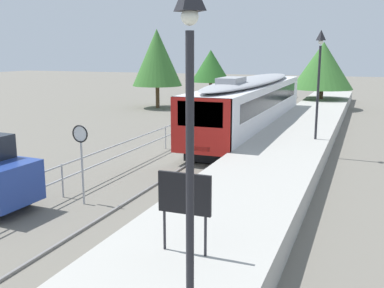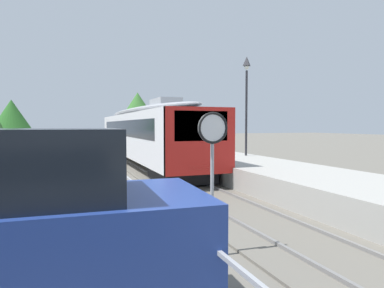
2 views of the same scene
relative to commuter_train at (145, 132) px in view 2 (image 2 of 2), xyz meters
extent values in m
plane|color=#6B665B|center=(-3.00, -4.91, -2.15)|extent=(160.00, 160.00, 0.00)
cube|color=#6B665B|center=(0.00, -4.91, -2.12)|extent=(3.20, 60.00, 0.06)
cube|color=slate|center=(-0.72, -4.91, -2.05)|extent=(0.08, 60.00, 0.08)
cube|color=slate|center=(0.72, -4.91, -2.05)|extent=(0.08, 60.00, 0.08)
cube|color=silver|center=(0.00, 0.11, -0.18)|extent=(2.80, 19.10, 2.55)
cube|color=red|center=(0.00, -9.34, -0.18)|extent=(2.80, 0.24, 2.55)
cube|color=black|center=(0.00, -9.42, 0.38)|extent=(2.13, 0.08, 1.12)
cube|color=black|center=(0.00, 0.11, 0.23)|extent=(2.82, 16.04, 0.92)
ellipsoid|color=#9EA0A5|center=(0.00, 0.11, 1.27)|extent=(2.69, 18.33, 0.44)
cube|color=#9EA0A5|center=(0.00, -4.67, 1.55)|extent=(1.10, 2.20, 0.36)
cube|color=#EAE5C6|center=(0.00, -9.41, -1.18)|extent=(1.00, 0.10, 0.20)
cube|color=black|center=(0.00, -7.04, -1.73)|extent=(2.24, 3.20, 0.55)
cube|color=black|center=(0.00, 7.26, -1.73)|extent=(2.24, 3.20, 0.55)
cube|color=#A8A59E|center=(3.25, -4.91, -1.70)|extent=(3.90, 60.00, 0.90)
cylinder|color=#232328|center=(4.51, -4.86, 1.05)|extent=(0.12, 0.12, 4.60)
pyramid|color=#232328|center=(4.51, -4.86, 3.85)|extent=(0.34, 0.34, 0.50)
sphere|color=silver|center=(4.51, -4.86, 3.53)|extent=(0.24, 0.24, 0.24)
cylinder|color=#9EA0A5|center=(-2.16, -15.27, -1.05)|extent=(0.07, 0.07, 2.20)
cylinder|color=white|center=(-2.16, -15.29, 0.35)|extent=(0.60, 0.03, 0.60)
torus|color=black|center=(-2.16, -15.30, 0.35)|extent=(0.61, 0.05, 0.61)
cube|color=#9EA0A5|center=(-3.30, -14.91, -0.95)|extent=(0.05, 36.00, 0.05)
cube|color=#9EA0A5|center=(-3.30, -14.91, -1.46)|extent=(0.05, 36.00, 0.05)
cylinder|color=#9EA0A5|center=(-3.30, -14.91, -1.52)|extent=(0.06, 0.06, 1.25)
cylinder|color=#9EA0A5|center=(-3.30, -5.91, -1.52)|extent=(0.06, 0.06, 1.25)
cylinder|color=#9EA0A5|center=(-3.30, 3.09, -1.52)|extent=(0.06, 0.06, 1.25)
cylinder|color=black|center=(-3.94, -16.15, -1.79)|extent=(0.73, 0.27, 0.72)
cylinder|color=brown|center=(-10.19, 21.71, -1.24)|extent=(0.36, 0.36, 1.80)
cone|color=#286023|center=(-10.19, 21.71, 1.47)|extent=(4.53, 4.53, 3.63)
cylinder|color=brown|center=(2.78, 15.58, -1.23)|extent=(0.36, 0.36, 1.83)
cone|color=#38702D|center=(2.78, 15.58, 1.82)|extent=(5.59, 5.59, 4.26)
camera|label=1|loc=(6.80, -27.89, 3.08)|focal=42.22mm
camera|label=2|loc=(-4.82, -21.22, 0.40)|focal=31.98mm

